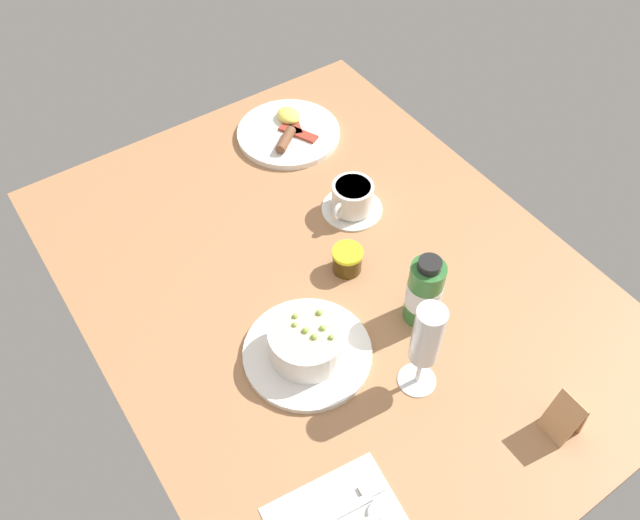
% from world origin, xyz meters
% --- Properties ---
extents(ground_plane, '(1.10, 0.84, 0.03)m').
position_xyz_m(ground_plane, '(0.00, 0.00, -0.01)').
color(ground_plane, '#A8754C').
extents(porridge_bowl, '(0.21, 0.21, 0.08)m').
position_xyz_m(porridge_bowl, '(0.11, -0.12, 0.03)').
color(porridge_bowl, white).
rests_on(porridge_bowl, ground_plane).
extents(coffee_cup, '(0.12, 0.13, 0.07)m').
position_xyz_m(coffee_cup, '(-0.12, 0.13, 0.03)').
color(coffee_cup, white).
rests_on(coffee_cup, ground_plane).
extents(wine_glass, '(0.06, 0.06, 0.19)m').
position_xyz_m(wine_glass, '(0.25, -0.01, 0.12)').
color(wine_glass, white).
rests_on(wine_glass, ground_plane).
extents(jam_jar, '(0.06, 0.06, 0.05)m').
position_xyz_m(jam_jar, '(0.00, 0.04, 0.03)').
color(jam_jar, '#442D0C').
rests_on(jam_jar, ground_plane).
extents(sauce_bottle_green, '(0.06, 0.06, 0.15)m').
position_xyz_m(sauce_bottle_green, '(0.16, 0.08, 0.07)').
color(sauce_bottle_green, '#337233').
rests_on(sauce_bottle_green, ground_plane).
extents(breakfast_plate, '(0.23, 0.23, 0.04)m').
position_xyz_m(breakfast_plate, '(-0.38, 0.15, 0.01)').
color(breakfast_plate, white).
rests_on(breakfast_plate, ground_plane).
extents(menu_card, '(0.05, 0.05, 0.09)m').
position_xyz_m(menu_card, '(0.44, 0.12, 0.05)').
color(menu_card, tan).
rests_on(menu_card, ground_plane).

